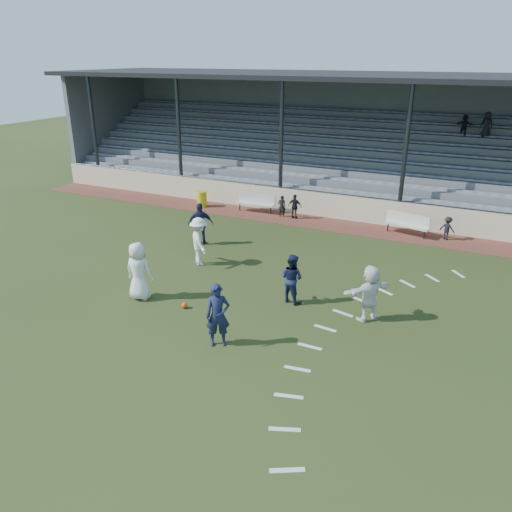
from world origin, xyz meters
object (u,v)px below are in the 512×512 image
Objects in this scene: bench_left at (256,201)px; football at (185,305)px; bench_right at (407,222)px; trash_bin at (202,199)px; player_navy_lead at (218,315)px; player_white_lead at (139,271)px.

bench_left is 10.34× the size of football.
trash_bin is (-10.54, -0.18, -0.15)m from bench_right.
bench_left is 0.99× the size of bench_right.
trash_bin is at bearing -165.98° from bench_right.
bench_left reaches higher than football.
bench_right reaches higher than trash_bin.
bench_right is 10.44× the size of football.
football is at bearing -61.52° from trash_bin.
trash_bin is 4.22× the size of football.
trash_bin is at bearing -175.56° from bench_left.
bench_right is at bearing 63.41° from football.
football is 2.60m from player_navy_lead.
player_white_lead reaches higher than trash_bin.
football is (2.45, -10.41, -0.49)m from bench_left.
player_navy_lead is at bearing 155.93° from player_white_lead.
football is 1.91m from player_white_lead.
player_white_lead is (-1.70, -0.02, 0.88)m from football.
player_white_lead is (0.75, -10.43, 0.39)m from bench_left.
trash_bin is (-2.98, -0.39, -0.15)m from bench_left.
player_white_lead reaches higher than player_navy_lead.
player_navy_lead is (2.04, -1.40, 0.82)m from football.
bench_right is 11.42m from football.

